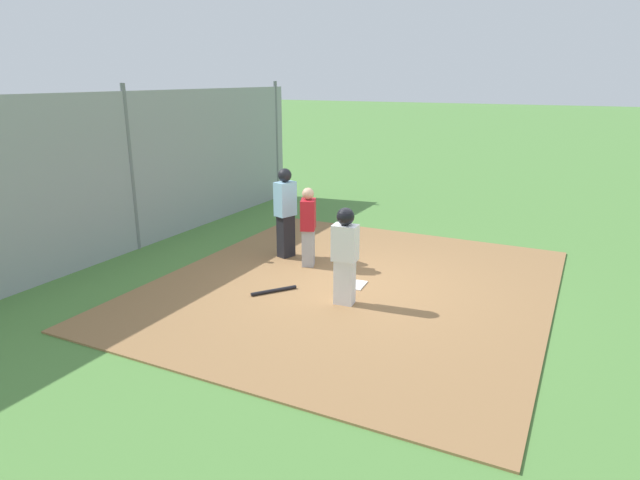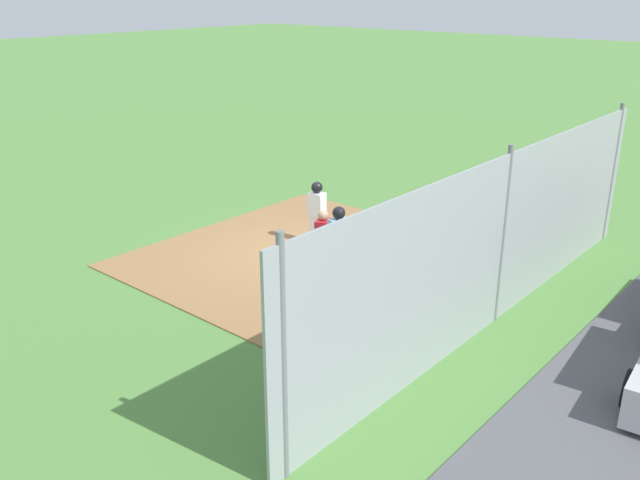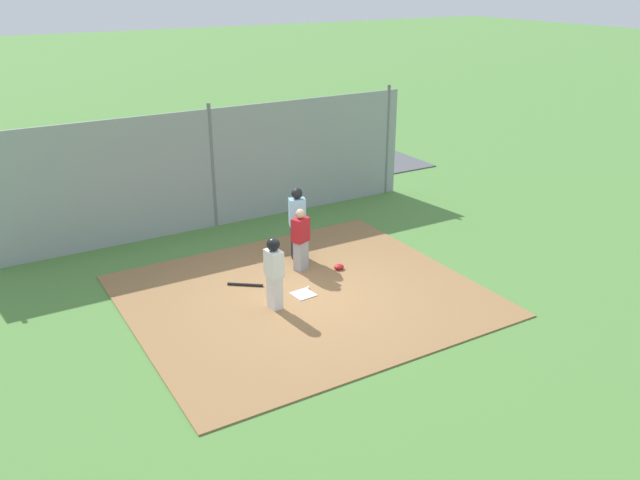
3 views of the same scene
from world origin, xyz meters
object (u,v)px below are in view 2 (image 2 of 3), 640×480
home_plate (302,254)px  catcher_mask (284,278)px  umpire (339,246)px  baseball (301,258)px  baseball_bat (360,253)px  runner (317,209)px  catcher (323,242)px

home_plate → catcher_mask: (-1.35, -0.70, 0.05)m
umpire → baseball: size_ratio=23.80×
baseball_bat → baseball: baseball is taller
runner → baseball_bat: runner is taller
umpire → runner: bearing=-20.4°
catcher → baseball: catcher is taller
runner → baseball: size_ratio=20.91×
baseball → catcher_mask: bearing=-154.7°
home_plate → baseball_bat: size_ratio=0.55×
catcher → umpire: 0.71m
baseball_bat → catcher_mask: 2.26m
catcher → runner: size_ratio=0.96×
baseball → catcher: bearing=-110.5°
umpire → baseball_bat: size_ratio=2.21×
baseball → runner: bearing=20.7°
home_plate → catcher: bearing=-116.9°
catcher_mask → catcher: bearing=-30.4°
baseball_bat → baseball: 1.40m
catcher → umpire: umpire is taller
catcher → home_plate: bearing=-49.0°
runner → umpire: bearing=45.5°
home_plate → umpire: 2.19m
home_plate → runner: runner is taller
baseball → home_plate: bearing=37.9°
umpire → baseball: 1.95m
catcher_mask → baseball: catcher_mask is taller
runner → baseball: (-1.00, -0.38, -0.83)m
catcher_mask → baseball: 1.25m
runner → catcher_mask: size_ratio=6.45×
home_plate → baseball_bat: 1.36m
home_plate → umpire: (-0.85, -1.79, 0.92)m
home_plate → baseball_bat: bearing=-48.9°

